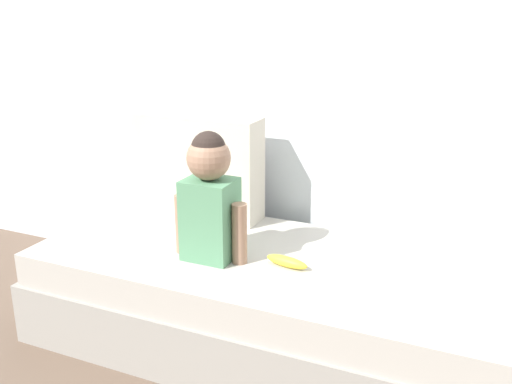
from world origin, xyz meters
name	(u,v)px	position (x,y,z in m)	size (l,w,h in m)	color
ground_plane	(289,349)	(0.00, 0.00, 0.00)	(12.00, 12.00, 0.00)	brown
back_wall	(341,30)	(0.00, 0.53, 1.19)	(5.23, 0.10, 2.38)	silver
couch	(290,306)	(0.00, 0.00, 0.19)	(2.03, 0.80, 0.38)	#9C978F
throw_pillow_left	(199,166)	(-0.56, 0.30, 0.61)	(0.57, 0.16, 0.45)	beige
throw_pillow_right	(464,192)	(0.56, 0.30, 0.64)	(0.57, 0.16, 0.51)	silver
toddler	(210,197)	(-0.29, -0.09, 0.62)	(0.30, 0.16, 0.49)	#568E66
banana	(287,262)	(0.01, -0.06, 0.40)	(0.17, 0.04, 0.04)	yellow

